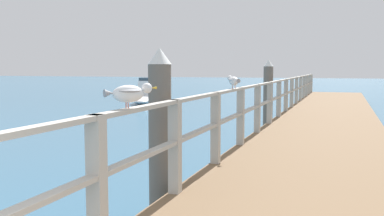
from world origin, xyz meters
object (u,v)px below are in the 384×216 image
(dock_piling_far, at_px, (268,94))
(seagull_foreground, at_px, (129,93))
(boat_0, at_px, (149,94))
(seagull_background, at_px, (233,81))
(dock_piling_near, at_px, (160,132))

(dock_piling_far, height_order, seagull_foreground, dock_piling_far)
(dock_piling_far, bearing_deg, boat_0, 133.83)
(seagull_background, height_order, boat_0, seagull_background)
(dock_piling_near, bearing_deg, boat_0, 115.34)
(dock_piling_near, relative_size, seagull_background, 4.98)
(seagull_foreground, relative_size, boat_0, 0.08)
(seagull_foreground, relative_size, seagull_background, 0.94)
(seagull_foreground, distance_m, boat_0, 19.11)
(seagull_background, relative_size, boat_0, 0.09)
(seagull_foreground, xyz_separation_m, boat_0, (-7.88, 17.37, -1.17))
(dock_piling_near, height_order, seagull_background, dock_piling_near)
(dock_piling_far, distance_m, seagull_background, 5.84)
(dock_piling_near, height_order, seagull_foreground, dock_piling_near)
(dock_piling_near, xyz_separation_m, boat_0, (-7.49, 15.82, -0.60))
(seagull_background, distance_m, boat_0, 15.77)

